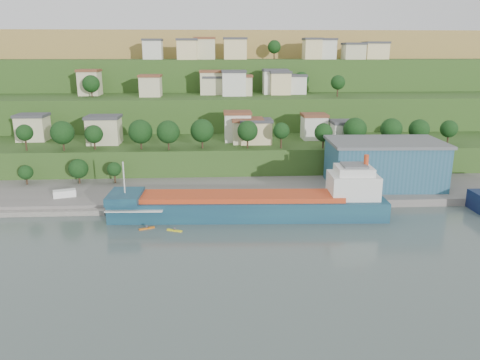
{
  "coord_description": "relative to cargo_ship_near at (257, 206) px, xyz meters",
  "views": [
    {
      "loc": [
        -8.22,
        -95.82,
        38.66
      ],
      "look_at": [
        -1.87,
        15.0,
        7.91
      ],
      "focal_mm": 35.0,
      "sensor_mm": 36.0,
      "label": 1
    }
  ],
  "objects": [
    {
      "name": "pebble_beach",
      "position": [
        -56.96,
        11.75,
        -2.69
      ],
      "size": [
        40.0,
        18.0,
        2.4
      ],
      "primitive_type": "cube",
      "color": "slate",
      "rests_on": "ground"
    },
    {
      "name": "kayak_orange",
      "position": [
        -25.51,
        -6.66,
        -2.43
      ],
      "size": [
        3.48,
        2.0,
        0.88
      ],
      "rotation": [
        0.0,
        0.0,
        0.42
      ],
      "color": "orange",
      "rests_on": "ground"
    },
    {
      "name": "caravan",
      "position": [
        -49.08,
        12.32,
        -0.18
      ],
      "size": [
        6.03,
        3.99,
        2.61
      ],
      "primitive_type": "cube",
      "rotation": [
        0.0,
        0.0,
        0.33
      ],
      "color": "white",
      "rests_on": "pebble_beach"
    },
    {
      "name": "kayak_yellow",
      "position": [
        -19.18,
        -8.34,
        -2.43
      ],
      "size": [
        3.51,
        1.98,
        0.89
      ],
      "rotation": [
        0.0,
        0.0,
        -0.41
      ],
      "color": "yellow",
      "rests_on": "ground"
    },
    {
      "name": "quay",
      "position": [
        18.04,
        17.75,
        -2.69
      ],
      "size": [
        220.0,
        26.0,
        4.0
      ],
      "primitive_type": "cube",
      "color": "slate",
      "rests_on": "ground"
    },
    {
      "name": "hillside",
      "position": [
        -1.96,
        158.44,
        -2.6
      ],
      "size": [
        360.0,
        210.97,
        96.0
      ],
      "color": "#284719",
      "rests_on": "ground"
    },
    {
      "name": "warehouse",
      "position": [
        37.24,
        18.3,
        5.75
      ],
      "size": [
        31.68,
        20.14,
        12.8
      ],
      "rotation": [
        0.0,
        0.0,
        -0.04
      ],
      "color": "#215064",
      "rests_on": "quay"
    },
    {
      "name": "dinghy",
      "position": [
        -46.55,
        6.81,
        -1.11
      ],
      "size": [
        4.01,
        2.21,
        0.76
      ],
      "primitive_type": "cube",
      "rotation": [
        0.0,
        0.0,
        -0.22
      ],
      "color": "silver",
      "rests_on": "pebble_beach"
    },
    {
      "name": "ground",
      "position": [
        -1.96,
        -10.25,
        -2.69
      ],
      "size": [
        500.0,
        500.0,
        0.0
      ],
      "primitive_type": "plane",
      "color": "#465551",
      "rests_on": "ground"
    },
    {
      "name": "cargo_ship_near",
      "position": [
        0.0,
        0.0,
        0.0
      ],
      "size": [
        65.87,
        13.06,
        16.83
      ],
      "rotation": [
        0.0,
        0.0,
        -0.04
      ],
      "color": "#122B45",
      "rests_on": "ground"
    }
  ]
}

